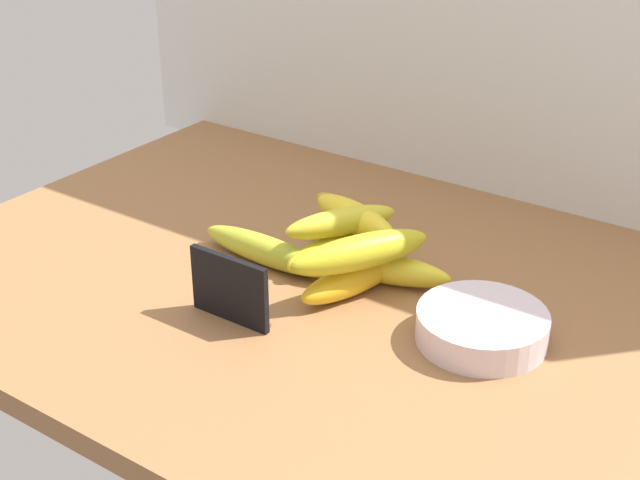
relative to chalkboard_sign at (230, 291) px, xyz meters
The scene contains 12 objects.
counter_top 15.27cm from the chalkboard_sign, 69.05° to the left, with size 110.00×76.00×3.00cm, color #90613A.
chalkboard_sign is the anchor object (origin of this frame).
fruit_bowl 29.33cm from the chalkboard_sign, 25.79° to the left, with size 15.02×15.02×3.72cm, color silver.
banana_0 16.09cm from the chalkboard_sign, 58.09° to the left, with size 15.92×3.94×3.94cm, color gold.
banana_1 14.19cm from the chalkboard_sign, 111.51° to the left, with size 20.80×3.88×3.88cm, color #AAB32C.
banana_2 18.31cm from the chalkboard_sign, 83.45° to the left, with size 15.03×4.17×4.17cm, color yellow.
banana_3 22.77cm from the chalkboard_sign, 82.26° to the left, with size 15.13×3.36×3.36cm, color yellow.
banana_4 20.61cm from the chalkboard_sign, 61.30° to the left, with size 18.03×3.97×3.97cm, color yellow.
banana_5 19.55cm from the chalkboard_sign, 81.84° to the left, with size 15.68×3.61×3.61cm, color gold.
banana_6 16.57cm from the chalkboard_sign, 54.63° to the left, with size 18.65×4.35×4.35cm, color gold.
banana_7 22.61cm from the chalkboard_sign, 82.59° to the left, with size 15.31×4.09×4.09cm, color yellow.
banana_8 22.96cm from the chalkboard_sign, 83.12° to the left, with size 17.65×3.58×3.58cm, color gold.
Camera 1 is at (55.47, -81.92, 59.84)cm, focal length 50.49 mm.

